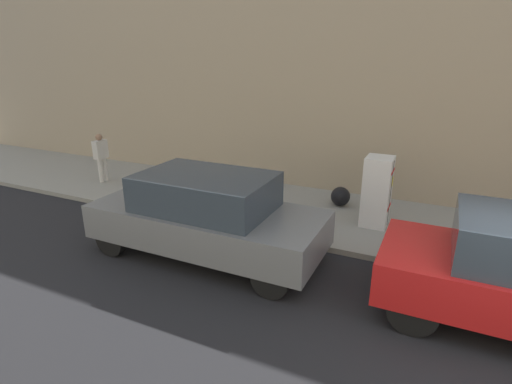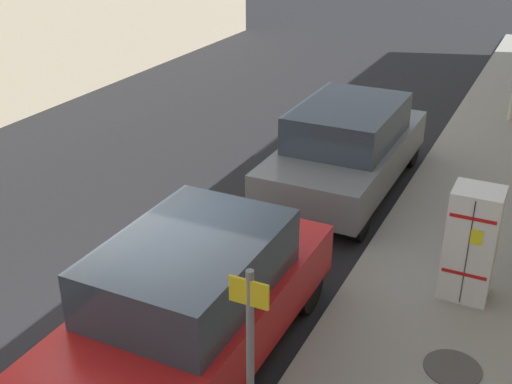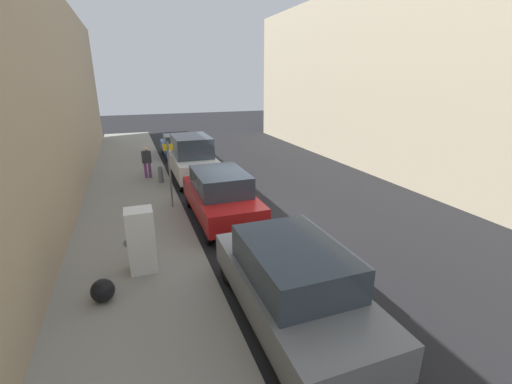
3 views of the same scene
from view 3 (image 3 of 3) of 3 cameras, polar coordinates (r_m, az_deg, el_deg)
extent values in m
plane|color=black|center=(12.39, -1.36, -4.39)|extent=(80.00, 80.00, 0.00)
cube|color=gray|center=(11.81, -19.70, -6.40)|extent=(3.68, 44.00, 0.13)
cube|color=tan|center=(11.23, -36.27, 11.33)|extent=(1.77, 39.60, 8.19)
cube|color=beige|center=(16.53, 30.12, 15.88)|extent=(1.70, 37.40, 9.49)
cube|color=white|center=(9.10, -18.57, -7.65)|extent=(0.67, 0.61, 1.65)
cube|color=black|center=(9.38, -18.65, -6.86)|extent=(0.01, 0.01, 1.57)
cube|color=yellow|center=(9.28, -19.34, -5.41)|extent=(0.16, 0.01, 0.22)
cube|color=red|center=(9.18, -18.99, -3.87)|extent=(0.60, 0.01, 0.05)
cube|color=red|center=(9.53, -18.45, -8.66)|extent=(0.60, 0.01, 0.05)
cylinder|color=#47443F|center=(11.00, -19.43, -7.83)|extent=(0.70, 0.70, 0.02)
cylinder|color=slate|center=(13.10, -14.12, 2.71)|extent=(0.07, 0.07, 2.50)
cube|color=yellow|center=(12.89, -14.49, 7.23)|extent=(0.36, 0.02, 0.24)
cylinder|color=slate|center=(16.72, -15.58, 2.71)|extent=(0.22, 0.22, 0.67)
sphere|color=slate|center=(16.63, -15.68, 3.90)|extent=(0.20, 0.20, 0.20)
sphere|color=black|center=(8.50, -24.18, -14.74)|extent=(0.51, 0.51, 0.51)
cylinder|color=#7A3D7F|center=(17.66, -17.92, 3.46)|extent=(0.14, 0.14, 0.76)
cylinder|color=#7A3D7F|center=(17.66, -17.27, 3.53)|extent=(0.14, 0.14, 0.76)
cube|color=#333338|center=(17.51, -17.81, 5.60)|extent=(0.45, 0.22, 0.57)
sphere|color=beige|center=(17.43, -17.93, 6.85)|extent=(0.21, 0.21, 0.21)
cube|color=slate|center=(7.29, 6.08, -16.06)|extent=(1.99, 4.78, 0.70)
cube|color=#2D3842|center=(6.92, 6.28, -11.27)|extent=(1.76, 2.63, 0.70)
cylinder|color=black|center=(8.64, -4.72, -12.78)|extent=(0.22, 0.69, 0.69)
cylinder|color=black|center=(9.17, 5.95, -10.80)|extent=(0.22, 0.69, 0.69)
cylinder|color=black|center=(6.77, 20.70, -24.33)|extent=(0.22, 0.69, 0.69)
cube|color=red|center=(12.13, -5.89, -1.36)|extent=(1.92, 4.56, 0.70)
cube|color=#2D3842|center=(11.91, -6.00, 1.81)|extent=(1.69, 2.51, 0.70)
cylinder|color=black|center=(13.63, -10.99, -0.91)|extent=(0.22, 0.74, 0.74)
cylinder|color=black|center=(13.96, -4.28, -0.14)|extent=(0.22, 0.74, 0.74)
cylinder|color=black|center=(10.59, -7.91, -6.53)|extent=(0.22, 0.74, 0.74)
cylinder|color=black|center=(11.02, 0.57, -5.32)|extent=(0.22, 0.74, 0.74)
cube|color=silver|center=(17.27, -10.53, 4.66)|extent=(1.92, 4.68, 0.85)
cube|color=#2D3842|center=(17.08, -10.71, 7.59)|extent=(1.69, 2.57, 0.95)
cylinder|color=black|center=(18.93, -13.87, 4.32)|extent=(0.22, 0.71, 0.71)
cylinder|color=black|center=(19.17, -8.94, 4.81)|extent=(0.22, 0.71, 0.71)
cylinder|color=black|center=(15.61, -12.31, 1.45)|extent=(0.22, 0.71, 0.71)
cylinder|color=black|center=(15.90, -6.39, 2.08)|extent=(0.22, 0.71, 0.71)
cube|color=#23479E|center=(22.63, -13.01, 7.28)|extent=(1.74, 3.86, 0.55)
cube|color=#2D3842|center=(22.34, -13.04, 8.58)|extent=(1.53, 1.62, 0.55)
cylinder|color=black|center=(23.93, -15.18, 7.03)|extent=(0.22, 0.65, 0.65)
cylinder|color=black|center=(24.10, -11.65, 7.37)|extent=(0.22, 0.65, 0.65)
cylinder|color=black|center=(21.28, -14.43, 5.72)|extent=(0.22, 0.65, 0.65)
cylinder|color=black|center=(21.47, -10.49, 6.11)|extent=(0.22, 0.65, 0.65)
camera|label=1|loc=(13.17, 24.29, 13.19)|focal=28.00mm
camera|label=2|loc=(16.52, -24.16, 19.03)|focal=45.00mm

